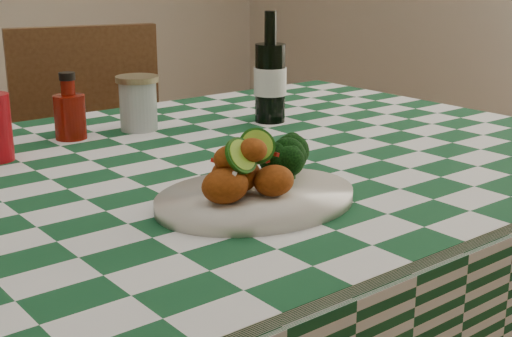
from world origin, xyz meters
TOP-DOWN VIEW (x-y plane):
  - plate at (-0.02, -0.24)m, footprint 0.33×0.27m
  - fried_chicken_pile at (-0.03, -0.24)m, footprint 0.13×0.10m
  - broccoli_side at (0.06, -0.23)m, footprint 0.08×0.08m
  - ketchup_bottle at (-0.06, 0.30)m, footprint 0.07×0.07m
  - mason_jar at (0.09, 0.29)m, footprint 0.11×0.11m
  - beer_bottle at (0.35, 0.18)m, footprint 0.09×0.09m
  - wooden_chair_right at (0.22, 0.74)m, footprint 0.54×0.55m

SIDE VIEW (x-z plane):
  - wooden_chair_right at x=0.22m, z-range 0.00..0.95m
  - plate at x=-0.02m, z-range 0.79..0.80m
  - broccoli_side at x=0.06m, z-range 0.80..0.87m
  - mason_jar at x=0.09m, z-range 0.79..0.90m
  - fried_chicken_pile at x=-0.03m, z-range 0.80..0.89m
  - ketchup_bottle at x=-0.06m, z-range 0.79..0.92m
  - beer_bottle at x=0.35m, z-range 0.79..1.03m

